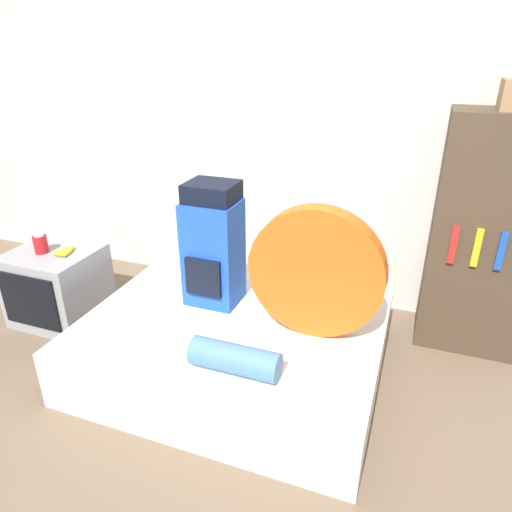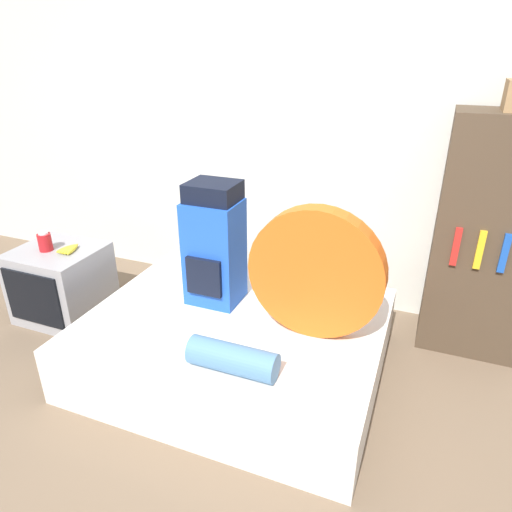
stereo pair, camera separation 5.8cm
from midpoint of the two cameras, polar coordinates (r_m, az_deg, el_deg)
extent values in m
plane|color=brown|center=(2.64, -7.48, -22.88)|extent=(16.00, 16.00, 0.00)
cube|color=silver|center=(3.57, 6.20, 14.37)|extent=(8.00, 0.05, 2.60)
cube|color=silver|center=(3.02, -1.96, -10.63)|extent=(1.82, 1.50, 0.38)
cube|color=blue|center=(2.96, -4.65, 0.46)|extent=(0.34, 0.29, 0.69)
cube|color=black|center=(2.83, -4.80, 8.03)|extent=(0.31, 0.27, 0.12)
cube|color=black|center=(2.88, -5.97, -2.65)|extent=(0.24, 0.03, 0.25)
cylinder|color=#E05B19|center=(2.61, 8.14, -2.12)|extent=(0.78, 0.12, 0.78)
cylinder|color=teal|center=(2.44, -2.25, -12.68)|extent=(0.48, 0.16, 0.16)
cube|color=#939399|center=(3.80, -22.65, -3.13)|extent=(0.61, 0.55, 0.56)
cube|color=black|center=(3.63, -25.70, -4.85)|extent=(0.49, 0.02, 0.41)
cylinder|color=#B2191E|center=(3.67, -24.47, 1.58)|extent=(0.10, 0.10, 0.13)
cylinder|color=white|center=(3.65, -24.67, 2.63)|extent=(0.07, 0.07, 0.02)
ellipsoid|color=yellow|center=(3.62, -22.11, 0.88)|extent=(0.09, 0.18, 0.04)
ellipsoid|color=yellow|center=(3.62, -21.97, 0.86)|extent=(0.06, 0.18, 0.04)
ellipsoid|color=yellow|center=(3.61, -21.83, 0.83)|extent=(0.04, 0.17, 0.04)
ellipsoid|color=yellow|center=(3.60, -21.69, 0.80)|extent=(0.06, 0.18, 0.04)
ellipsoid|color=yellow|center=(3.59, -21.55, 0.77)|extent=(0.09, 0.18, 0.04)
cube|color=#473828|center=(3.33, 27.62, 1.83)|extent=(0.68, 0.41, 1.60)
cube|color=red|center=(3.10, 24.21, 1.06)|extent=(0.04, 0.02, 0.25)
cube|color=gold|center=(3.12, 26.67, 0.67)|extent=(0.04, 0.02, 0.25)
cube|color=#194CB2|center=(3.14, 29.10, 0.28)|extent=(0.04, 0.02, 0.25)
camera|label=1|loc=(0.03, -89.37, 0.29)|focal=32.00mm
camera|label=2|loc=(0.03, 90.63, -0.29)|focal=32.00mm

